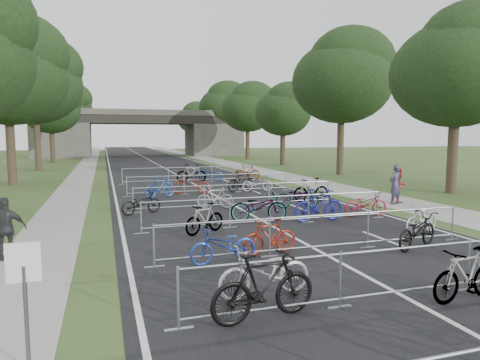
{
  "coord_description": "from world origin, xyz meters",
  "views": [
    {
      "loc": [
        -5.71,
        -3.28,
        3.27
      ],
      "look_at": [
        0.56,
        16.39,
        1.1
      ],
      "focal_mm": 32.0,
      "sensor_mm": 36.0,
      "label": 1
    }
  ],
  "objects_px": {
    "pedestrian_b": "(399,186)",
    "park_sign": "(24,283)",
    "overpass_bridge": "(142,133)",
    "pedestrian_c": "(6,229)",
    "pedestrian_a": "(395,184)"
  },
  "relations": [
    {
      "from": "pedestrian_b",
      "to": "park_sign",
      "type": "bearing_deg",
      "value": -145.67
    },
    {
      "from": "overpass_bridge",
      "to": "pedestrian_c",
      "type": "xyz_separation_m",
      "value": [
        -8.2,
        -56.02,
        -2.7
      ]
    },
    {
      "from": "overpass_bridge",
      "to": "pedestrian_c",
      "type": "bearing_deg",
      "value": -98.33
    },
    {
      "from": "pedestrian_a",
      "to": "overpass_bridge",
      "type": "bearing_deg",
      "value": -102.76
    },
    {
      "from": "pedestrian_b",
      "to": "pedestrian_c",
      "type": "bearing_deg",
      "value": -165.42
    },
    {
      "from": "park_sign",
      "to": "pedestrian_b",
      "type": "relative_size",
      "value": 1.09
    },
    {
      "from": "overpass_bridge",
      "to": "park_sign",
      "type": "height_order",
      "value": "overpass_bridge"
    },
    {
      "from": "overpass_bridge",
      "to": "park_sign",
      "type": "distance_m",
      "value": 62.41
    },
    {
      "from": "park_sign",
      "to": "pedestrian_b",
      "type": "distance_m",
      "value": 18.15
    },
    {
      "from": "overpass_bridge",
      "to": "pedestrian_a",
      "type": "relative_size",
      "value": 16.25
    },
    {
      "from": "park_sign",
      "to": "pedestrian_c",
      "type": "bearing_deg",
      "value": 103.17
    },
    {
      "from": "pedestrian_a",
      "to": "pedestrian_b",
      "type": "relative_size",
      "value": 1.14
    },
    {
      "from": "park_sign",
      "to": "pedestrian_b",
      "type": "bearing_deg",
      "value": 36.58
    },
    {
      "from": "pedestrian_c",
      "to": "pedestrian_a",
      "type": "bearing_deg",
      "value": -165.94
    },
    {
      "from": "pedestrian_b",
      "to": "pedestrian_a",
      "type": "bearing_deg",
      "value": -151.94
    }
  ]
}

